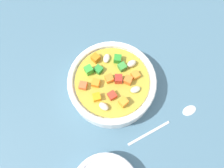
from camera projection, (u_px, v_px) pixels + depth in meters
The scene contains 3 objects.
ground_plane at pixel (112, 89), 59.51cm from camera, with size 140.00×140.00×2.00cm, color #42667A.
soup_bowl_main at pixel (112, 83), 55.79cm from camera, with size 21.12×21.12×6.75cm.
spoon at pixel (174, 119), 55.31cm from camera, with size 13.02×15.97×0.86cm.
Camera 1 is at (7.87, -18.13, 55.15)cm, focal length 36.96 mm.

